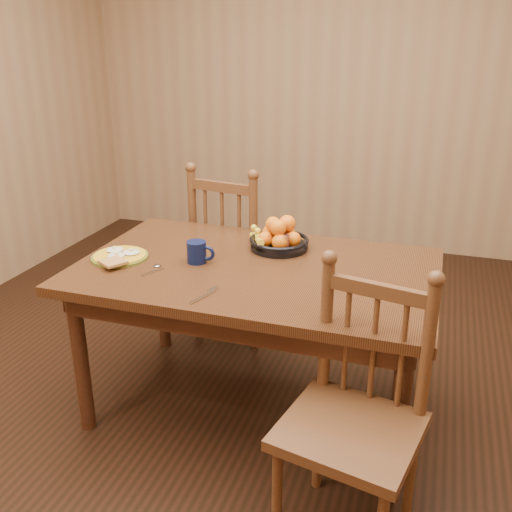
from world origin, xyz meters
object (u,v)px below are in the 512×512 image
(chair_near, at_px, (355,419))
(fruit_bowl, at_px, (278,238))
(coffee_mug, at_px, (198,252))
(dining_table, at_px, (256,283))
(breakfast_plate, at_px, (120,256))
(chair_far, at_px, (237,255))

(chair_near, relative_size, fruit_bowl, 3.08)
(coffee_mug, relative_size, fruit_bowl, 0.41)
(dining_table, height_order, breakfast_plate, breakfast_plate)
(breakfast_plate, relative_size, coffee_mug, 2.30)
(chair_far, height_order, fruit_bowl, chair_far)
(chair_far, relative_size, coffee_mug, 7.82)
(chair_far, relative_size, fruit_bowl, 3.22)
(dining_table, bearing_deg, breakfast_plate, -170.34)
(breakfast_plate, distance_m, coffee_mug, 0.38)
(dining_table, xyz_separation_m, chair_far, (-0.35, 0.69, -0.16))
(chair_near, height_order, coffee_mug, chair_near)
(dining_table, height_order, coffee_mug, coffee_mug)
(chair_near, height_order, fruit_bowl, chair_near)
(chair_near, distance_m, fruit_bowl, 1.05)
(dining_table, distance_m, breakfast_plate, 0.65)
(coffee_mug, bearing_deg, fruit_bowl, 43.83)
(chair_near, bearing_deg, fruit_bowl, 133.36)
(fruit_bowl, bearing_deg, breakfast_plate, -151.66)
(breakfast_plate, bearing_deg, coffee_mug, 11.02)
(coffee_mug, xyz_separation_m, fruit_bowl, (0.30, 0.29, 0.00))
(breakfast_plate, bearing_deg, dining_table, 9.66)
(chair_far, xyz_separation_m, breakfast_plate, (-0.29, -0.80, 0.25))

